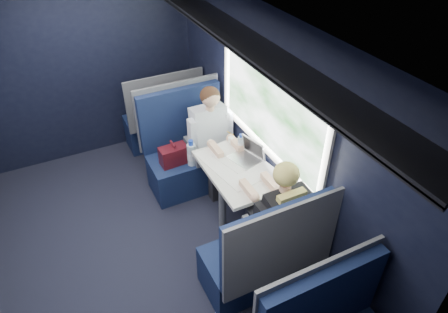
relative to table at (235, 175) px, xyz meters
name	(u,v)px	position (x,y,z in m)	size (l,w,h in m)	color
ground	(147,253)	(-1.03, 0.00, -0.67)	(2.80, 4.20, 0.01)	black
room_shell	(128,133)	(-1.01, 0.00, 0.81)	(3.00, 4.40, 2.40)	black
table	(235,175)	(0.00, 0.00, 0.00)	(0.62, 1.00, 0.74)	#54565E
seat_bay_near	(188,154)	(-0.19, 0.87, -0.24)	(1.04, 0.62, 1.26)	#0B1433
seat_bay_far	(262,258)	(-0.18, -0.87, -0.25)	(1.04, 0.62, 1.26)	#0B1433
seat_row_front	(163,119)	(-0.18, 1.80, -0.25)	(1.04, 0.51, 1.16)	#0B1433
man	(213,136)	(0.07, 0.70, 0.06)	(0.53, 0.56, 1.32)	black
woman	(279,212)	(0.07, -0.71, 0.06)	(0.53, 0.56, 1.32)	black
papers	(235,162)	(0.05, 0.10, 0.08)	(0.53, 0.77, 0.01)	white
laptop	(248,154)	(0.21, 0.11, 0.14)	(0.31, 0.36, 0.23)	silver
bottle_small	(241,143)	(0.21, 0.28, 0.17)	(0.06, 0.06, 0.20)	silver
cup	(231,140)	(0.17, 0.44, 0.12)	(0.06, 0.06, 0.08)	white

